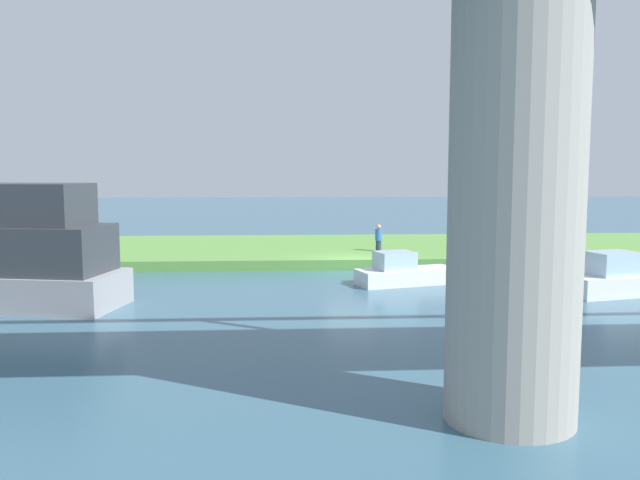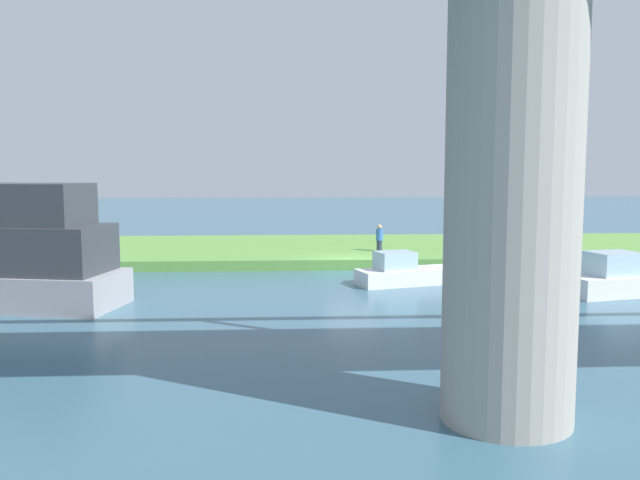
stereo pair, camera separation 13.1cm
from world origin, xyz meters
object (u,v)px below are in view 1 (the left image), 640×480
at_px(bridge_pylon, 516,168).
at_px(riverboat_paddlewheel, 623,279).
at_px(mooring_post, 539,247).
at_px(motorboat_red, 404,272).
at_px(skiff_small, 14,271).
at_px(person_on_bank, 379,238).

xyz_separation_m(bridge_pylon, riverboat_paddlewheel, (-8.75, -12.25, -4.21)).
bearing_deg(mooring_post, bridge_pylon, 66.87).
bearing_deg(motorboat_red, riverboat_paddlewheel, 161.65).
distance_m(mooring_post, riverboat_paddlewheel, 7.40).
height_order(bridge_pylon, skiff_small, bridge_pylon).
bearing_deg(mooring_post, riverboat_paddlewheel, 92.79).
bearing_deg(motorboat_red, mooring_post, -148.23).
bearing_deg(bridge_pylon, riverboat_paddlewheel, -125.52).
xyz_separation_m(mooring_post, motorboat_red, (7.64, 4.73, -0.46)).
relative_size(skiff_small, riverboat_paddlewheel, 0.96).
relative_size(skiff_small, motorboat_red, 1.14).
relative_size(person_on_bank, motorboat_red, 0.31).
distance_m(motorboat_red, riverboat_paddlewheel, 8.43).
height_order(person_on_bank, skiff_small, person_on_bank).
bearing_deg(skiff_small, motorboat_red, 176.29).
xyz_separation_m(skiff_small, riverboat_paddlewheel, (-24.21, 3.70, 0.02)).
distance_m(bridge_pylon, motorboat_red, 15.53).
bearing_deg(motorboat_red, skiff_small, -3.71).
relative_size(mooring_post, motorboat_red, 0.21).
bearing_deg(bridge_pylon, skiff_small, -45.91).
bearing_deg(mooring_post, person_on_bank, -18.22).
distance_m(person_on_bank, riverboat_paddlewheel, 12.72).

